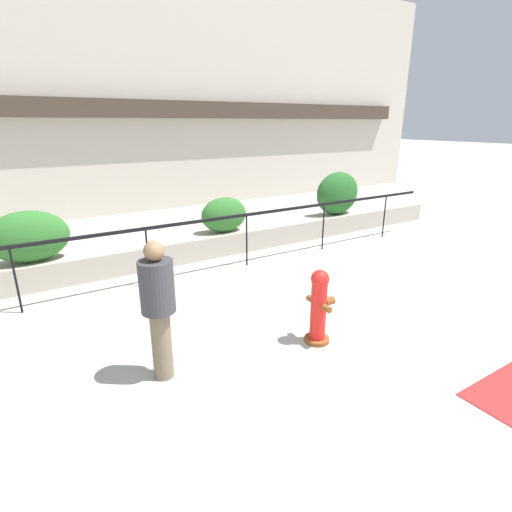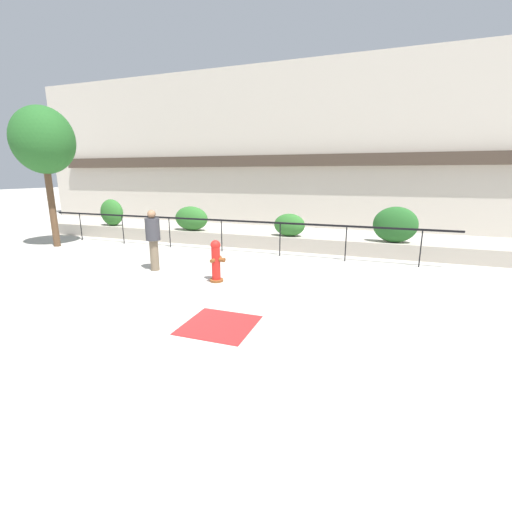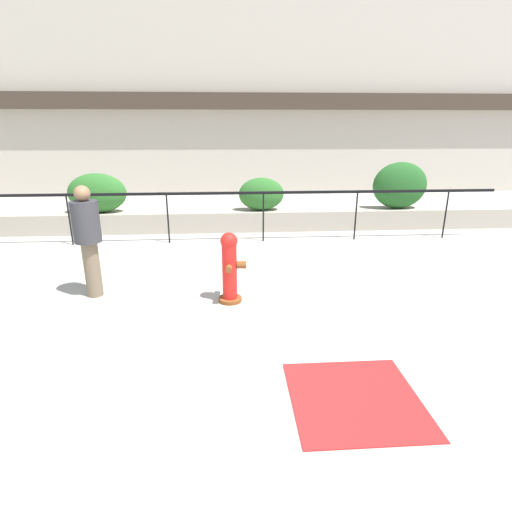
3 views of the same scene
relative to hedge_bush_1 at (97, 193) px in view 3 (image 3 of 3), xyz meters
name	(u,v)px [view 3 (image 3 of 3)]	position (x,y,z in m)	size (l,w,h in m)	color
ground_plane	(110,366)	(1.83, -6.00, -0.98)	(120.00, 120.00, 0.00)	#B2ADA3
building_facade	(189,84)	(1.83, 5.98, 3.01)	(30.00, 1.36, 8.00)	beige
planter_wall_low	(175,221)	(1.83, 0.00, -0.73)	(18.00, 0.70, 0.50)	#ADA393
fence_railing_segment	(167,198)	(1.83, -1.10, 0.04)	(15.00, 0.05, 1.15)	black
hedge_bush_1	(97,193)	(0.00, 0.00, 0.00)	(1.40, 0.70, 0.95)	#2D6B28
hedge_bush_2	(261,194)	(4.02, 0.00, -0.07)	(1.13, 0.61, 0.81)	#2D6B28
hedge_bush_3	(400,185)	(7.56, 0.00, 0.11)	(1.40, 0.66, 1.17)	#235B23
fire_hydrant	(230,267)	(3.19, -4.36, -0.43)	(0.44, 0.48, 1.08)	brown
pedestrian	(88,235)	(1.07, -3.99, 0.01)	(0.56, 0.56, 1.73)	brown
tactile_warning_pad	(355,398)	(4.39, -6.74, -0.97)	(1.26, 1.26, 0.01)	#B22323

